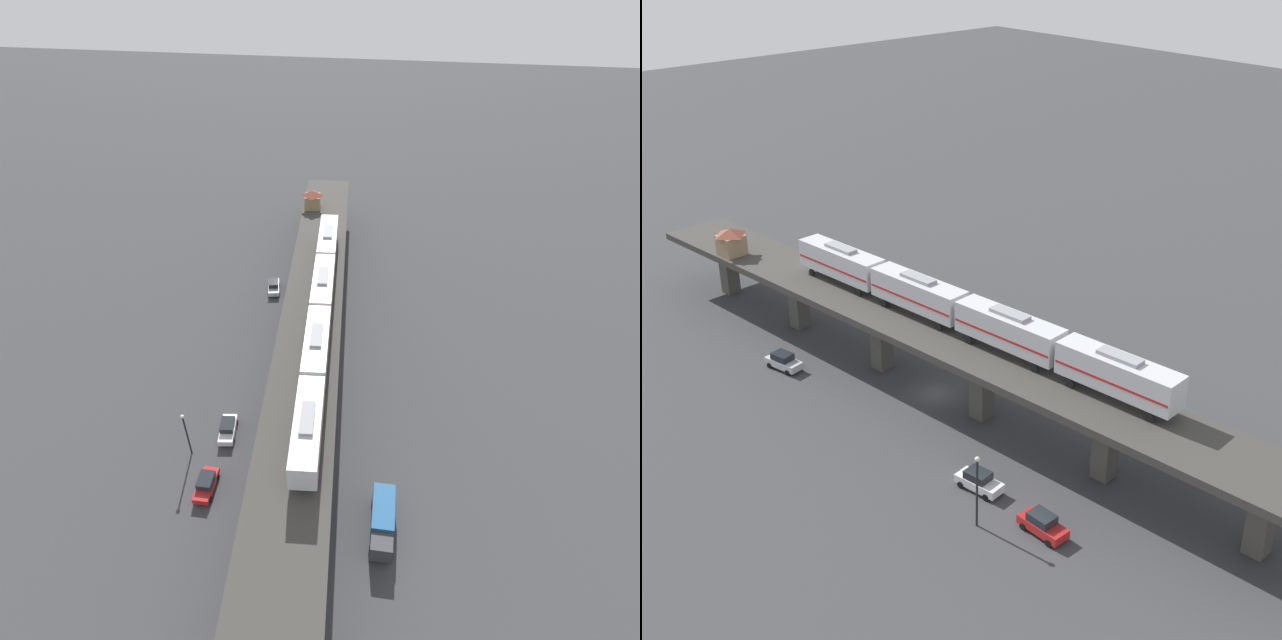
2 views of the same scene
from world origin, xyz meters
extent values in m
plane|color=#38383A|center=(0.00, 0.00, 0.00)|extent=(400.00, 400.00, 0.00)
cube|color=#393733|center=(0.00, 0.00, 7.11)|extent=(16.14, 92.38, 0.80)
cube|color=#47443F|center=(3.25, -38.36, 3.36)|extent=(1.95, 1.95, 6.71)
cube|color=#47443F|center=(1.98, -23.42, 3.36)|extent=(1.95, 1.95, 6.71)
cube|color=#47443F|center=(0.72, -8.47, 3.36)|extent=(1.95, 1.95, 6.71)
cube|color=#47443F|center=(-0.55, 6.48, 3.36)|extent=(1.95, 1.95, 6.71)
cube|color=#47443F|center=(-1.82, 21.42, 3.36)|extent=(1.95, 1.95, 6.71)
cube|color=#47443F|center=(-3.08, 36.37, 3.36)|extent=(1.95, 1.95, 6.71)
cube|color=silver|center=(0.00, -16.52, 10.05)|extent=(3.80, 12.19, 3.10)
cube|color=#B21E1E|center=(0.00, -16.52, 9.75)|extent=(3.82, 11.96, 0.24)
cube|color=gray|center=(0.00, -16.52, 11.78)|extent=(1.75, 4.30, 0.36)
cylinder|color=black|center=(-0.84, -20.81, 7.93)|extent=(0.29, 0.86, 0.84)
cylinder|color=black|center=(1.54, -20.60, 7.93)|extent=(0.29, 0.86, 0.84)
cylinder|color=black|center=(-1.55, -12.44, 7.93)|extent=(0.29, 0.86, 0.84)
cylinder|color=black|center=(0.83, -12.23, 7.93)|extent=(0.29, 0.86, 0.84)
cube|color=silver|center=(-1.07, -3.97, 10.05)|extent=(3.80, 12.19, 3.10)
cube|color=#B21E1E|center=(-1.07, -3.97, 9.75)|extent=(3.82, 11.96, 0.24)
cube|color=gray|center=(-1.07, -3.97, 11.78)|extent=(1.75, 4.30, 0.36)
cylinder|color=black|center=(-1.90, -8.25, 7.93)|extent=(0.29, 0.86, 0.84)
cylinder|color=black|center=(0.47, -8.05, 7.93)|extent=(0.29, 0.86, 0.84)
cylinder|color=black|center=(-2.61, 0.12, 7.93)|extent=(0.29, 0.86, 0.84)
cylinder|color=black|center=(-0.24, 0.32, 7.93)|extent=(0.29, 0.86, 0.84)
cube|color=silver|center=(-2.13, 8.59, 10.05)|extent=(3.80, 12.19, 3.10)
cube|color=#B21E1E|center=(-2.13, 8.59, 9.75)|extent=(3.82, 11.96, 0.24)
cube|color=gray|center=(-2.13, 8.59, 11.78)|extent=(1.75, 4.30, 0.36)
cylinder|color=black|center=(-2.96, 4.30, 7.93)|extent=(0.29, 0.86, 0.84)
cylinder|color=black|center=(-0.59, 4.51, 7.93)|extent=(0.29, 0.86, 0.84)
cylinder|color=black|center=(-3.67, 12.67, 7.93)|extent=(0.29, 0.86, 0.84)
cylinder|color=black|center=(-1.30, 12.88, 7.93)|extent=(0.29, 0.86, 0.84)
cube|color=silver|center=(-3.20, 21.14, 10.05)|extent=(3.80, 12.19, 3.10)
cube|color=#B21E1E|center=(-3.20, 21.14, 9.75)|extent=(3.82, 11.96, 0.24)
cube|color=gray|center=(-3.20, 21.14, 11.78)|extent=(1.75, 4.30, 0.36)
cylinder|color=black|center=(-4.03, 16.86, 7.93)|extent=(0.29, 0.86, 0.84)
cylinder|color=black|center=(-1.66, 17.06, 7.93)|extent=(0.29, 0.86, 0.84)
cylinder|color=black|center=(-4.74, 25.23, 7.93)|extent=(0.29, 0.86, 0.84)
cylinder|color=black|center=(-2.37, 25.43, 7.93)|extent=(0.29, 0.86, 0.84)
cube|color=#8C7251|center=(5.19, -32.85, 8.76)|extent=(3.03, 3.03, 2.50)
pyramid|color=brown|center=(5.19, -32.85, 10.46)|extent=(3.48, 3.48, 0.90)
cube|color=#B7BABF|center=(9.16, -15.47, 0.73)|extent=(2.68, 4.68, 0.80)
cube|color=#1E2328|center=(9.19, -15.62, 1.51)|extent=(2.06, 2.49, 0.76)
cylinder|color=black|center=(8.62, -17.05, 0.33)|extent=(0.37, 0.70, 0.66)
cylinder|color=black|center=(10.30, -16.69, 0.33)|extent=(0.37, 0.70, 0.66)
cylinder|color=black|center=(8.03, -14.25, 0.33)|extent=(0.37, 0.70, 0.66)
cylinder|color=black|center=(9.70, -13.89, 0.33)|extent=(0.37, 0.70, 0.66)
cube|color=#AD1E1E|center=(8.12, 23.31, 0.73)|extent=(1.85, 4.42, 0.80)
cube|color=#1E2328|center=(8.12, 23.16, 1.51)|extent=(1.67, 2.22, 0.76)
cylinder|color=black|center=(7.28, 21.87, 0.33)|extent=(0.25, 0.66, 0.66)
cylinder|color=black|center=(8.99, 21.89, 0.33)|extent=(0.25, 0.66, 0.66)
cylinder|color=black|center=(7.25, 24.73, 0.33)|extent=(0.25, 0.66, 0.66)
cylinder|color=black|center=(8.96, 24.75, 0.33)|extent=(0.25, 0.66, 0.66)
cube|color=silver|center=(7.99, 15.40, 0.73)|extent=(2.41, 4.61, 0.80)
cube|color=#1E2328|center=(8.01, 15.25, 1.51)|extent=(1.94, 2.41, 0.76)
cylinder|color=black|center=(7.35, 13.87, 0.33)|extent=(0.33, 0.69, 0.66)
cylinder|color=black|center=(9.04, 14.11, 0.33)|extent=(0.33, 0.69, 0.66)
cylinder|color=black|center=(6.94, 16.70, 0.33)|extent=(0.33, 0.69, 0.66)
cylinder|color=black|center=(8.63, 16.94, 0.33)|extent=(0.33, 0.69, 0.66)
cube|color=#333338|center=(-11.66, 27.89, 1.65)|extent=(2.22, 2.02, 2.30)
cube|color=#1E5184|center=(-11.62, 24.29, 1.85)|extent=(2.35, 5.22, 2.70)
cylinder|color=black|center=(-10.67, 27.90, 0.50)|extent=(0.36, 1.00, 1.00)
cylinder|color=black|center=(-12.65, 27.88, 0.50)|extent=(0.36, 1.00, 1.00)
cylinder|color=black|center=(-10.57, 22.74, 0.50)|extent=(0.36, 1.00, 1.00)
cylinder|color=black|center=(-12.64, 22.72, 0.50)|extent=(0.36, 1.00, 1.00)
cylinder|color=black|center=(11.52, 18.92, 3.25)|extent=(0.20, 0.20, 6.50)
sphere|color=beige|center=(11.52, 18.92, 6.72)|extent=(0.44, 0.44, 0.44)
camera|label=1|loc=(-9.31, 52.84, 50.31)|focal=28.00mm
camera|label=2|loc=(52.26, 62.83, 48.27)|focal=50.00mm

